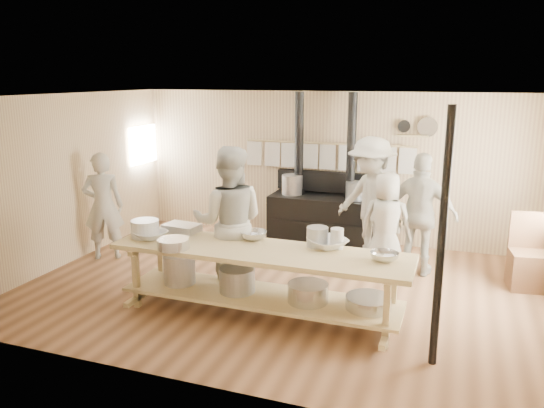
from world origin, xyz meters
name	(u,v)px	position (x,y,z in m)	size (l,w,h in m)	color
ground	(284,288)	(0.00, 0.00, 0.00)	(7.00, 7.00, 0.00)	brown
room_shell	(284,172)	(0.00, 0.00, 1.62)	(7.00, 7.00, 7.00)	tan
left_opening	(143,145)	(-3.45, 2.00, 1.60)	(0.00, 0.90, 0.90)	white
stove	(322,215)	(-0.01, 2.12, 0.52)	(1.90, 0.75, 2.60)	black
towel_rail	(328,153)	(0.00, 2.40, 1.55)	(3.00, 0.04, 0.47)	tan
back_wall_shelf	(417,130)	(1.46, 2.43, 2.00)	(0.63, 0.14, 0.32)	tan
prep_table	(259,275)	(-0.01, -0.90, 0.52)	(3.60, 0.90, 0.85)	tan
support_post	(442,241)	(2.05, -1.35, 1.30)	(0.08, 0.08, 2.60)	black
cook_far_left	(103,206)	(-3.09, 0.25, 0.85)	(0.62, 0.41, 1.71)	#B8B6A3
cook_left	(229,222)	(-0.62, -0.41, 1.00)	(0.97, 0.75, 1.99)	#B8B6A3
cook_center	(386,224)	(1.22, 1.07, 0.76)	(0.74, 0.48, 1.52)	#B8B6A3
cook_right	(421,215)	(1.68, 1.19, 0.90)	(1.06, 0.44, 1.80)	#B8B6A3
cook_by_window	(370,201)	(0.91, 1.47, 0.98)	(1.27, 0.73, 1.97)	#B8B6A3
chair	(528,266)	(3.15, 1.16, 0.30)	(0.54, 0.54, 1.03)	#543521
bowl_white_a	(150,235)	(-1.45, -0.98, 0.90)	(0.40, 0.40, 0.10)	silver
bowl_steel_a	(254,235)	(-0.21, -0.57, 0.90)	(0.34, 0.34, 0.11)	silver
bowl_white_b	(327,243)	(0.74, -0.57, 0.91)	(0.45, 0.45, 0.11)	silver
bowl_steel_b	(384,256)	(1.45, -0.82, 0.90)	(0.32, 0.32, 0.10)	silver
roasting_pan	(182,228)	(-1.23, -0.57, 0.90)	(0.45, 0.30, 0.10)	#B2B2B7
mixing_bowl_large	(173,244)	(-0.98, -1.23, 0.91)	(0.38, 0.38, 0.12)	silver
bucket_galv	(317,237)	(0.61, -0.57, 0.97)	(0.26, 0.26, 0.24)	gray
deep_bowl_enamel	(145,229)	(-1.55, -0.94, 0.96)	(0.35, 0.35, 0.22)	silver
pitcher	(337,239)	(0.85, -0.57, 0.97)	(0.16, 0.16, 0.25)	silver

